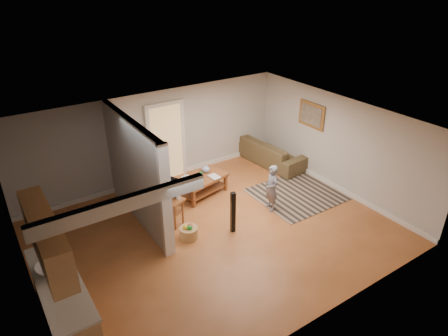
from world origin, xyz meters
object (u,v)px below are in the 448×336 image
Objects in this scene: toy_basket at (189,232)px; child at (270,209)px; speaker_left at (233,212)px; toddler at (170,210)px; coffee_table at (202,180)px; speaker_right at (149,172)px; tv_console at (163,197)px; sofa at (270,162)px.

child is (2.23, -0.09, -0.15)m from toy_basket.
speaker_left is 1.18× the size of toddler.
speaker_right reaches higher than coffee_table.
coffee_table is 1.46m from speaker_right.
child is (2.37, -1.01, -0.62)m from tv_console.
toy_basket is 2.24m from child.
coffee_table is 1.69× the size of toddler.
speaker_right is 3.33m from child.
toddler is at bearing 26.73° from tv_console.
tv_console is 1.65m from speaker_left.
sofa is 2.03× the size of tv_console.
speaker_right is (-3.67, 0.59, 0.48)m from sofa.
speaker_right is 2.36× the size of toy_basket.
toddler reaches higher than sofa.
toddler is at bearing -111.42° from child.
child is (-1.67, -2.03, 0.00)m from sofa.
tv_console reaches higher than toy_basket.
speaker_right is at bearing 55.76° from tv_console.
speaker_left is at bearing -55.64° from speaker_right.
speaker_left is at bearing -18.98° from toy_basket.
coffee_table is 1.15m from toddler.
child is (1.29, 0.24, -0.50)m from speaker_left.
tv_console reaches higher than sofa.
speaker_right reaches higher than toy_basket.
sofa is 3.75m from speaker_right.
toy_basket reaches higher than sofa.
speaker_right is at bearing 84.90° from toy_basket.
child is at bearing -32.35° from speaker_right.
sofa is at bearing -7.33° from tv_console.
toy_basket is 0.34× the size of child.
speaker_left is (1.08, -1.25, -0.12)m from tv_console.
speaker_left is 1.05× the size of speaker_right.
toddler reaches higher than toy_basket.
toy_basket is (-0.94, 0.32, -0.35)m from speaker_left.
speaker_left is at bearing 125.70° from toddler.
tv_console is 1.16× the size of speaker_left.
tv_console is at bearing 98.43° from toy_basket.
speaker_left is 1.83m from toddler.
speaker_right is at bearing 118.04° from speaker_left.
speaker_right is (0.36, 1.61, -0.14)m from tv_console.
speaker_right reaches higher than tv_console.
coffee_table is 1.47m from tv_console.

